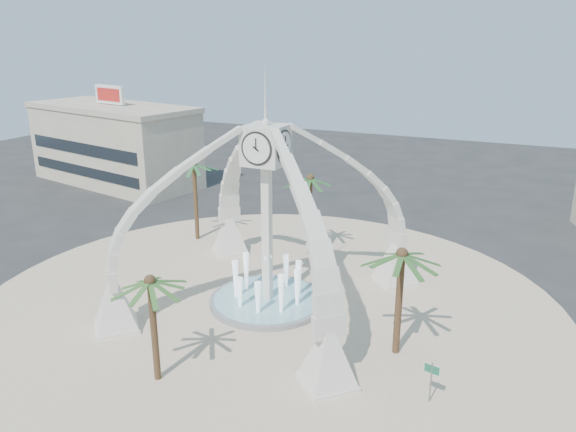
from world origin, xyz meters
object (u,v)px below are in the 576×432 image
at_px(palm_west, 194,166).
at_px(clock_tower, 267,214).
at_px(street_sign, 431,374).
at_px(palm_north, 310,179).
at_px(fountain, 268,300).
at_px(palm_south, 150,282).
at_px(palm_east, 402,255).

bearing_deg(palm_west, clock_tower, -37.38).
bearing_deg(street_sign, palm_north, 142.57).
bearing_deg(palm_north, clock_tower, -84.67).
bearing_deg(palm_north, palm_west, -175.69).
xyz_separation_m(clock_tower, palm_west, (-11.50, 8.79, 0.31)).
relative_size(fountain, palm_north, 1.08).
xyz_separation_m(clock_tower, palm_south, (-1.41, -10.41, -0.79)).
relative_size(clock_tower, palm_west, 2.34).
distance_m(palm_east, palm_west, 23.90).
bearing_deg(clock_tower, palm_east, -14.57).
bearing_deg(palm_east, palm_north, 130.88).
bearing_deg(palm_west, fountain, -37.38).
distance_m(clock_tower, palm_north, 9.63).
bearing_deg(palm_north, street_sign, -50.50).
distance_m(palm_north, palm_south, 20.02).
bearing_deg(palm_east, palm_south, -144.16).
relative_size(clock_tower, fountain, 2.24).
xyz_separation_m(fountain, palm_south, (-1.41, -10.41, 5.41)).
distance_m(palm_north, street_sign, 21.26).
xyz_separation_m(palm_east, street_sign, (2.71, -3.89, -4.46)).
relative_size(palm_west, palm_north, 1.03).
distance_m(clock_tower, street_sign, 14.64).
distance_m(clock_tower, palm_west, 14.48).
height_order(clock_tower, palm_west, clock_tower).
distance_m(palm_west, palm_north, 10.64).
xyz_separation_m(palm_west, palm_south, (10.10, -19.20, -1.10)).
distance_m(palm_west, palm_south, 21.72).
relative_size(clock_tower, street_sign, 7.75).
height_order(clock_tower, palm_east, clock_tower).
height_order(palm_east, palm_west, palm_west).
relative_size(fountain, street_sign, 3.45).
xyz_separation_m(clock_tower, fountain, (0.00, 0.00, -6.20)).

